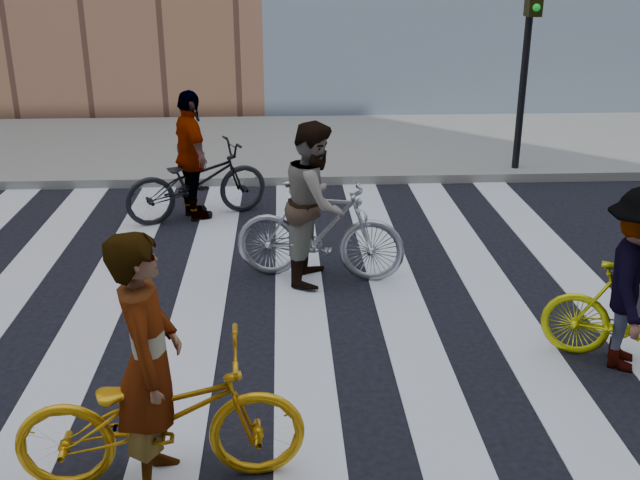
{
  "coord_description": "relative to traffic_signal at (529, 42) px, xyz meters",
  "views": [
    {
      "loc": [
        0.39,
        -6.93,
        3.61
      ],
      "look_at": [
        0.76,
        0.3,
        0.83
      ],
      "focal_mm": 42.0,
      "sensor_mm": 36.0,
      "label": 1
    }
  ],
  "objects": [
    {
      "name": "rider_rear",
      "position": [
        -5.3,
        -1.85,
        -1.35
      ],
      "size": [
        0.86,
        1.18,
        1.86
      ],
      "primitive_type": "imported",
      "rotation": [
        0.0,
        0.0,
        1.99
      ],
      "color": "slate",
      "rests_on": "ground"
    },
    {
      "name": "sidewalk_far",
      "position": [
        -4.4,
        2.18,
        -2.2
      ],
      "size": [
        100.0,
        5.0,
        0.15
      ],
      "primitive_type": "cube",
      "color": "gray",
      "rests_on": "ground"
    },
    {
      "name": "traffic_signal",
      "position": [
        0.0,
        0.0,
        0.0
      ],
      "size": [
        0.22,
        0.42,
        3.33
      ],
      "color": "black",
      "rests_on": "ground"
    },
    {
      "name": "bike_dark_rear",
      "position": [
        -5.25,
        -1.85,
        -1.73
      ],
      "size": [
        2.21,
        1.52,
        1.1
      ],
      "primitive_type": "imported",
      "rotation": [
        0.0,
        0.0,
        1.99
      ],
      "color": "black",
      "rests_on": "ground"
    },
    {
      "name": "bike_silver_mid",
      "position": [
        -3.6,
        -4.11,
        -1.68
      ],
      "size": [
        2.06,
        0.95,
        1.19
      ],
      "primitive_type": "imported",
      "rotation": [
        0.0,
        0.0,
        1.37
      ],
      "color": "#9898A1",
      "rests_on": "ground"
    },
    {
      "name": "zebra_crosswalk",
      "position": [
        -4.4,
        -5.32,
        -2.27
      ],
      "size": [
        8.25,
        10.0,
        0.01
      ],
      "color": "silver",
      "rests_on": "ground"
    },
    {
      "name": "ground",
      "position": [
        -4.4,
        -5.32,
        -2.28
      ],
      "size": [
        100.0,
        100.0,
        0.0
      ],
      "primitive_type": "plane",
      "color": "black",
      "rests_on": "ground"
    },
    {
      "name": "rider_left",
      "position": [
        -4.96,
        -7.69,
        -1.31
      ],
      "size": [
        0.51,
        0.74,
        1.94
      ],
      "primitive_type": "imported",
      "rotation": [
        0.0,
        0.0,
        1.64
      ],
      "color": "slate",
      "rests_on": "ground"
    },
    {
      "name": "bike_yellow_right",
      "position": [
        -0.81,
        -6.25,
        -1.78
      ],
      "size": [
        1.69,
        1.12,
        0.99
      ],
      "primitive_type": "imported",
      "rotation": [
        0.0,
        0.0,
        1.14
      ],
      "color": "#C9CD0B",
      "rests_on": "ground"
    },
    {
      "name": "rider_right",
      "position": [
        -0.86,
        -6.25,
        -1.42
      ],
      "size": [
        1.05,
        1.28,
        1.72
      ],
      "primitive_type": "imported",
      "rotation": [
        0.0,
        0.0,
        1.14
      ],
      "color": "slate",
      "rests_on": "ground"
    },
    {
      "name": "rider_mid",
      "position": [
        -3.65,
        -4.11,
        -1.34
      ],
      "size": [
        0.88,
        1.04,
        1.89
      ],
      "primitive_type": "imported",
      "rotation": [
        0.0,
        0.0,
        1.37
      ],
      "color": "slate",
      "rests_on": "ground"
    },
    {
      "name": "bike_yellow_left",
      "position": [
        -4.91,
        -7.69,
        -1.74
      ],
      "size": [
        2.09,
        0.84,
        1.08
      ],
      "primitive_type": "imported",
      "rotation": [
        0.0,
        0.0,
        1.64
      ],
      "color": "orange",
      "rests_on": "ground"
    }
  ]
}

